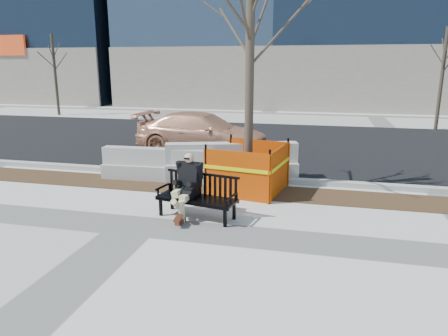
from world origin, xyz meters
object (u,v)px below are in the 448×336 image
at_px(seated_man, 188,215).
at_px(jersey_barrier_right, 232,179).
at_px(jersey_barrier_left, 158,179).
at_px(bench, 197,217).
at_px(tree_fence, 248,190).
at_px(sedan, 203,152).

distance_m(seated_man, jersey_barrier_right, 2.81).
bearing_deg(jersey_barrier_left, jersey_barrier_right, 12.18).
bearing_deg(jersey_barrier_right, bench, -108.01).
distance_m(bench, tree_fence, 2.10).
height_order(jersey_barrier_left, jersey_barrier_right, jersey_barrier_right).
bearing_deg(sedan, tree_fence, -144.89).
xyz_separation_m(seated_man, jersey_barrier_right, (0.28, 2.79, 0.00)).
distance_m(jersey_barrier_left, jersey_barrier_right, 1.92).
bearing_deg(sedan, bench, -159.33).
bearing_deg(seated_man, jersey_barrier_right, 95.89).
distance_m(sedan, jersey_barrier_right, 3.56).
distance_m(bench, jersey_barrier_right, 2.88).
distance_m(seated_man, sedan, 6.09).
xyz_separation_m(bench, jersey_barrier_right, (0.06, 2.88, 0.00)).
height_order(tree_fence, jersey_barrier_right, tree_fence).
xyz_separation_m(sedan, jersey_barrier_right, (1.70, -3.13, 0.00)).
xyz_separation_m(tree_fence, jersey_barrier_left, (-2.45, 0.41, 0.00)).
bearing_deg(jersey_barrier_right, tree_fence, -73.11).
relative_size(bench, tree_fence, 0.27).
distance_m(tree_fence, sedan, 4.62).
bearing_deg(bench, jersey_barrier_right, 100.30).
bearing_deg(jersey_barrier_left, bench, -55.53).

